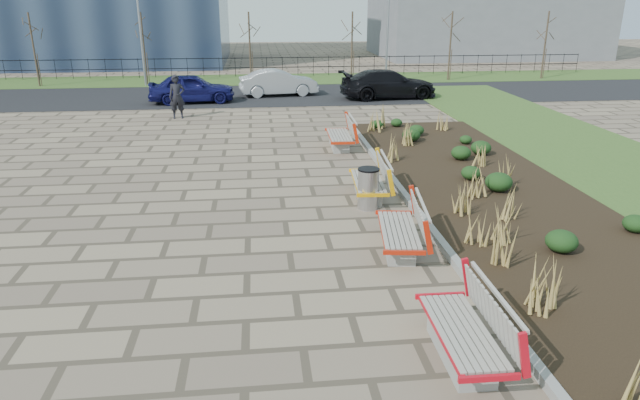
{
  "coord_description": "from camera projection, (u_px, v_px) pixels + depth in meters",
  "views": [
    {
      "loc": [
        0.3,
        -7.86,
        4.78
      ],
      "look_at": [
        1.5,
        3.0,
        0.9
      ],
      "focal_mm": 32.0,
      "sensor_mm": 36.0,
      "label": 1
    }
  ],
  "objects": [
    {
      "name": "ground",
      "position": [
        246.0,
        321.0,
        8.93
      ],
      "size": [
        120.0,
        120.0,
        0.0
      ],
      "primitive_type": "plane",
      "color": "#827059",
      "rests_on": "ground"
    },
    {
      "name": "planting_bed",
      "position": [
        500.0,
        198.0,
        14.25
      ],
      "size": [
        4.5,
        18.0,
        0.1
      ],
      "primitive_type": "cube",
      "color": "black",
      "rests_on": "ground"
    },
    {
      "name": "planting_curb",
      "position": [
        409.0,
        201.0,
        14.0
      ],
      "size": [
        0.16,
        18.0,
        0.15
      ],
      "primitive_type": "cube",
      "color": "gray",
      "rests_on": "ground"
    },
    {
      "name": "grass_verge_far",
      "position": [
        251.0,
        80.0,
        35.15
      ],
      "size": [
        80.0,
        5.0,
        0.04
      ],
      "primitive_type": "cube",
      "color": "#33511E",
      "rests_on": "ground"
    },
    {
      "name": "road",
      "position": [
        251.0,
        95.0,
        29.53
      ],
      "size": [
        80.0,
        7.0,
        0.02
      ],
      "primitive_type": "cube",
      "color": "black",
      "rests_on": "ground"
    },
    {
      "name": "bench_a",
      "position": [
        462.0,
        327.0,
        7.86
      ],
      "size": [
        0.93,
        2.11,
        1.0
      ],
      "primitive_type": null,
      "rotation": [
        0.0,
        0.0,
        -0.01
      ],
      "color": "red",
      "rests_on": "ground"
    },
    {
      "name": "bench_b",
      "position": [
        399.0,
        227.0,
        11.28
      ],
      "size": [
        1.18,
        2.2,
        1.0
      ],
      "primitive_type": null,
      "rotation": [
        0.0,
        0.0,
        -0.14
      ],
      "color": "red",
      "rests_on": "ground"
    },
    {
      "name": "bench_c",
      "position": [
        368.0,
        179.0,
        14.28
      ],
      "size": [
        1.05,
        2.16,
        1.0
      ],
      "primitive_type": null,
      "rotation": [
        0.0,
        0.0,
        -0.07
      ],
      "color": "#FFB20D",
      "rests_on": "ground"
    },
    {
      "name": "bench_d",
      "position": [
        339.0,
        133.0,
        19.07
      ],
      "size": [
        0.96,
        2.13,
        1.0
      ],
      "primitive_type": null,
      "rotation": [
        0.0,
        0.0,
        -0.03
      ],
      "color": "red",
      "rests_on": "ground"
    },
    {
      "name": "litter_bin",
      "position": [
        368.0,
        189.0,
        13.57
      ],
      "size": [
        0.5,
        0.5,
        0.97
      ],
      "primitive_type": "cylinder",
      "color": "#B2B2B7",
      "rests_on": "ground"
    },
    {
      "name": "pedestrian",
      "position": [
        177.0,
        97.0,
        23.7
      ],
      "size": [
        0.71,
        0.52,
        1.79
      ],
      "primitive_type": "imported",
      "rotation": [
        0.0,
        0.0,
        0.15
      ],
      "color": "black",
      "rests_on": "ground"
    },
    {
      "name": "car_blue",
      "position": [
        192.0,
        88.0,
        27.27
      ],
      "size": [
        4.16,
        1.99,
        1.37
      ],
      "primitive_type": "imported",
      "rotation": [
        0.0,
        0.0,
        1.66
      ],
      "color": "#11124D",
      "rests_on": "road"
    },
    {
      "name": "car_silver",
      "position": [
        279.0,
        83.0,
        29.25
      ],
      "size": [
        4.12,
        1.9,
        1.31
      ],
      "primitive_type": "imported",
      "rotation": [
        0.0,
        0.0,
        1.7
      ],
      "color": "#9A9DA1",
      "rests_on": "road"
    },
    {
      "name": "car_black",
      "position": [
        388.0,
        84.0,
        28.48
      ],
      "size": [
        4.99,
        2.42,
        1.4
      ],
      "primitive_type": "imported",
      "rotation": [
        0.0,
        0.0,
        1.67
      ],
      "color": "black",
      "rests_on": "road"
    },
    {
      "name": "tree_a",
      "position": [
        34.0,
        50.0,
        31.82
      ],
      "size": [
        1.4,
        1.4,
        4.0
      ],
      "primitive_type": null,
      "color": "#4C3D2D",
      "rests_on": "grass_verge_far"
    },
    {
      "name": "tree_b",
      "position": [
        144.0,
        49.0,
        32.45
      ],
      "size": [
        1.4,
        1.4,
        4.0
      ],
      "primitive_type": null,
      "color": "#4C3D2D",
      "rests_on": "grass_verge_far"
    },
    {
      "name": "tree_c",
      "position": [
        250.0,
        48.0,
        33.07
      ],
      "size": [
        1.4,
        1.4,
        4.0
      ],
      "primitive_type": null,
      "color": "#4C3D2D",
      "rests_on": "grass_verge_far"
    },
    {
      "name": "tree_d",
      "position": [
        352.0,
        47.0,
        33.69
      ],
      "size": [
        1.4,
        1.4,
        4.0
      ],
      "primitive_type": null,
      "color": "#4C3D2D",
      "rests_on": "grass_verge_far"
    },
    {
      "name": "tree_e",
      "position": [
        450.0,
        46.0,
        34.31
      ],
      "size": [
        1.4,
        1.4,
        4.0
      ],
      "primitive_type": null,
      "color": "#4C3D2D",
      "rests_on": "grass_verge_far"
    },
    {
      "name": "tree_f",
      "position": [
        545.0,
        45.0,
        34.93
      ],
      "size": [
        1.4,
        1.4,
        4.0
      ],
      "primitive_type": null,
      "color": "#4C3D2D",
      "rests_on": "grass_verge_far"
    },
    {
      "name": "lamp_west",
      "position": [
        140.0,
        31.0,
        31.64
      ],
      "size": [
        0.24,
        0.6,
        6.0
      ],
      "primitive_type": null,
      "color": "gray",
      "rests_on": "grass_verge_far"
    },
    {
      "name": "lamp_east",
      "position": [
        388.0,
        30.0,
        33.09
      ],
      "size": [
        0.24,
        0.6,
        6.0
      ],
      "primitive_type": null,
      "color": "gray",
      "rests_on": "grass_verge_far"
    },
    {
      "name": "railing_fence",
      "position": [
        251.0,
        67.0,
        36.35
      ],
      "size": [
        44.0,
        0.1,
        1.2
      ],
      "primitive_type": null,
      "color": "black",
      "rests_on": "grass_verge_far"
    }
  ]
}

